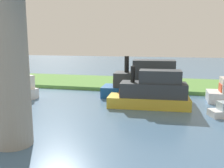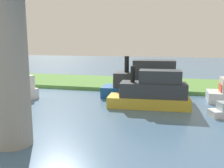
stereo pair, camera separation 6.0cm
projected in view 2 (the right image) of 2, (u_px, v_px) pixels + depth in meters
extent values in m
plane|color=#4C7093|center=(128.00, 92.00, 34.66)|extent=(160.00, 160.00, 0.00)
cube|color=#5B9342|center=(134.00, 83.00, 40.36)|extent=(80.00, 12.00, 0.50)
cylinder|color=#9E998E|center=(9.00, 68.00, 16.28)|extent=(2.57, 2.57, 10.74)
cylinder|color=#2D334C|center=(170.00, 86.00, 35.19)|extent=(0.29, 0.29, 0.55)
cylinder|color=red|center=(170.00, 82.00, 35.09)|extent=(0.48, 0.48, 0.60)
sphere|color=tan|center=(171.00, 79.00, 35.02)|extent=(0.24, 0.24, 0.24)
cylinder|color=brown|center=(141.00, 84.00, 35.77)|extent=(0.20, 0.20, 0.79)
cube|color=#195199|center=(142.00, 92.00, 31.44)|extent=(10.51, 3.99, 1.38)
cube|color=#33383D|center=(147.00, 80.00, 31.06)|extent=(8.43, 3.53, 1.84)
cube|color=#33383D|center=(154.00, 66.00, 30.62)|extent=(5.30, 2.89, 1.61)
cylinder|color=black|center=(127.00, 64.00, 31.18)|extent=(0.57, 0.57, 2.07)
cube|color=#D84C2D|center=(121.00, 82.00, 31.71)|extent=(1.95, 2.16, 1.03)
cube|color=gold|center=(148.00, 102.00, 26.84)|extent=(8.96, 3.42, 1.17)
cube|color=#33383D|center=(153.00, 90.00, 26.51)|extent=(7.18, 3.03, 1.57)
cube|color=#33383D|center=(160.00, 76.00, 26.14)|extent=(4.52, 2.47, 1.37)
cylinder|color=black|center=(133.00, 74.00, 26.61)|extent=(0.49, 0.49, 1.76)
cube|color=#D84C2D|center=(127.00, 92.00, 27.06)|extent=(1.66, 1.85, 0.88)
cube|color=white|center=(2.00, 92.00, 31.67)|extent=(9.81, 4.82, 1.25)
cube|color=white|center=(4.00, 81.00, 31.21)|extent=(7.91, 4.16, 1.67)
cube|color=white|center=(8.00, 69.00, 30.64)|extent=(5.06, 3.21, 1.46)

